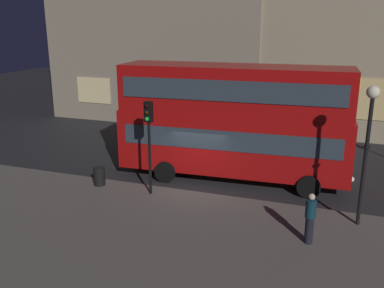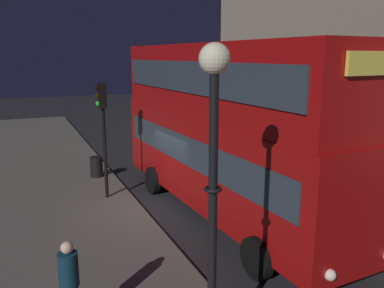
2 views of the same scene
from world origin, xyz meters
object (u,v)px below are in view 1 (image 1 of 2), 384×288
double_decker_bus (233,117)px  street_lamp (369,129)px  traffic_light_near_kerb (149,129)px  litter_bin (99,176)px  pedestrian (310,218)px

double_decker_bus → street_lamp: double_decker_bus is taller
traffic_light_near_kerb → litter_bin: traffic_light_near_kerb is taller
pedestrian → litter_bin: bearing=9.1°
double_decker_bus → street_lamp: 6.54m
double_decker_bus → pedestrian: 6.93m
litter_bin → double_decker_bus: bearing=29.7°
pedestrian → litter_bin: size_ratio=2.14×
street_lamp → litter_bin: (-11.00, 0.22, -3.20)m
double_decker_bus → traffic_light_near_kerb: double_decker_bus is taller
double_decker_bus → street_lamp: bearing=-33.5°
traffic_light_near_kerb → street_lamp: street_lamp is taller
double_decker_bus → street_lamp: size_ratio=2.12×
litter_bin → street_lamp: bearing=-1.2°
double_decker_bus → litter_bin: double_decker_bus is taller
double_decker_bus → pedestrian: bearing=-56.0°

